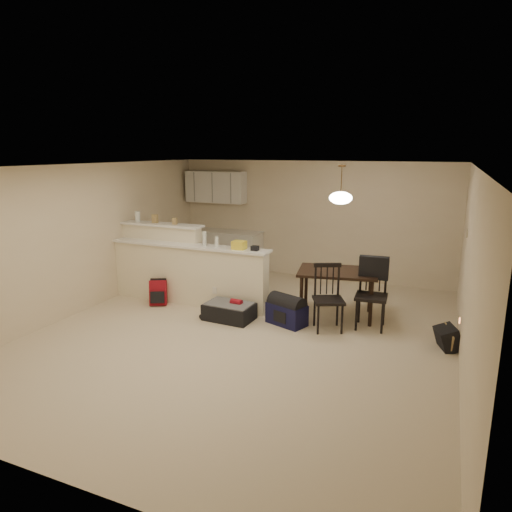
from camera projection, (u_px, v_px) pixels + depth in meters
The scene contains 21 objects.
room at pixel (244, 253), 6.65m from camera, with size 7.00×7.02×2.50m.
breakfast_bar at pixel (179, 268), 8.34m from camera, with size 3.08×0.58×1.39m.
upper_cabinets at pixel (216, 187), 10.31m from camera, with size 1.40×0.34×0.70m, color white.
kitchen_counter at pixel (222, 251), 10.45m from camera, with size 1.80×0.60×0.90m, color white.
thermostat at pixel (467, 233), 6.85m from camera, with size 0.02×0.12×0.12m, color beige.
jar at pixel (138, 216), 8.63m from camera, with size 0.10×0.10×0.20m, color silver.
cereal_box at pixel (155, 219), 8.49m from camera, with size 0.10×0.07×0.16m, color #A08452.
small_box at pixel (175, 221), 8.33m from camera, with size 0.08×0.06×0.12m, color #A08452.
bottle_a at pixel (204, 239), 7.90m from camera, with size 0.07×0.07×0.26m, color silver.
bottle_b at pixel (217, 242), 7.82m from camera, with size 0.06×0.06×0.18m, color silver.
bag_lump at pixel (239, 245), 7.66m from camera, with size 0.22×0.18×0.14m, color #A08452.
pouch at pixel (255, 248), 7.56m from camera, with size 0.12×0.10×0.08m, color #A08452.
dining_table at pixel (337, 276), 7.50m from camera, with size 1.39×1.05×0.79m.
pendant_lamp at pixel (341, 197), 7.21m from camera, with size 0.36×0.36×0.62m.
dining_chair_near at pixel (329, 298), 6.96m from camera, with size 0.45×0.43×1.02m, color black, non-canonical shape.
dining_chair_far at pixel (371, 295), 7.03m from camera, with size 0.47×0.45×1.08m, color black, non-canonical shape.
suitcase at pixel (229, 312), 7.48m from camera, with size 0.78×0.51×0.26m, color black.
red_backpack at pixel (158, 293), 8.18m from camera, with size 0.30×0.19×0.45m, color maroon.
navy_duffel at pixel (287, 314), 7.26m from camera, with size 0.62×0.34×0.34m, color #12133A.
black_daypack at pixel (448, 338), 6.36m from camera, with size 0.36×0.25×0.31m, color black.
cardboard_sheet at pixel (448, 339), 6.36m from camera, with size 0.39×0.02×0.30m, color #A08452.
Camera 1 is at (2.70, -5.90, 2.73)m, focal length 32.00 mm.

